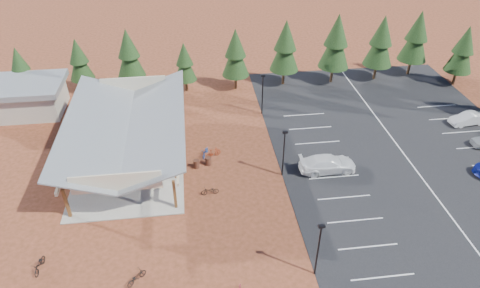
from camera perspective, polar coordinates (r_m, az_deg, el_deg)
ground at (r=40.37m, az=-0.78°, el=-6.48°), size 140.00×140.00×0.00m
asphalt_lot at (r=47.77m, az=21.41°, el=-1.82°), size 27.00×44.00×0.04m
concrete_pad at (r=46.19m, az=-14.22°, el=-1.57°), size 10.60×18.60×0.10m
bike_pavilion at (r=44.13m, az=-14.91°, el=2.38°), size 11.65×19.40×4.97m
outbuilding at (r=57.94m, az=-27.48°, el=5.52°), size 11.00×7.00×3.90m
lamp_post_0 at (r=32.15m, az=10.43°, el=-13.31°), size 0.50×0.25×5.14m
lamp_post_1 at (r=40.77m, az=5.86°, el=-0.87°), size 0.50×0.25×5.14m
lamp_post_2 at (r=50.79m, az=3.02°, el=6.97°), size 0.50×0.25×5.14m
trash_bin_0 at (r=43.26m, az=-5.84°, el=-2.66°), size 0.60×0.60×0.90m
trash_bin_1 at (r=43.54m, az=-4.25°, el=-2.28°), size 0.60×0.60×0.90m
pine_0 at (r=60.61m, az=-27.25°, el=9.08°), size 2.91×2.91×6.78m
pine_1 at (r=59.23m, az=-20.70°, el=10.47°), size 3.09×3.09×7.21m
pine_2 at (r=57.34m, az=-14.61°, el=11.59°), size 3.58×3.58×8.34m
pine_3 at (r=56.11m, az=-7.40°, el=10.79°), size 2.87×2.87×6.69m
pine_4 at (r=55.86m, az=-0.61°, el=12.04°), size 3.54×3.54×8.26m
pine_5 at (r=57.22m, az=6.06°, el=12.85°), size 3.83×3.83×8.92m
pine_6 at (r=58.71m, az=12.68°, el=13.18°), size 4.09×4.09×9.53m
pine_7 at (r=61.32m, az=18.29°, el=12.89°), size 3.86×3.86×9.00m
pine_8 at (r=64.41m, az=22.48°, el=13.11°), size 3.91×3.91×9.12m
pine_13 at (r=64.06m, az=27.62°, el=11.10°), size 3.51×3.51×8.19m
bike_0 at (r=42.47m, az=-16.32°, el=-4.73°), size 1.88×0.98×0.94m
bike_1 at (r=45.38m, az=-17.58°, el=-2.14°), size 1.61×0.57×0.95m
bike_2 at (r=46.19m, az=-16.19°, el=-1.12°), size 1.92×0.98×0.96m
bike_3 at (r=51.94m, az=-14.61°, el=3.51°), size 1.82×1.05×1.05m
bike_4 at (r=41.78m, az=-13.12°, el=-4.93°), size 1.72×0.65×0.89m
bike_5 at (r=42.11m, az=-9.91°, el=-3.94°), size 1.87×0.87×1.08m
bike_6 at (r=48.25m, az=-12.70°, el=1.09°), size 1.69×0.67×0.87m
bike_7 at (r=51.62m, az=-9.75°, el=4.00°), size 1.83×0.73×1.07m
bike_8 at (r=37.09m, az=-25.16°, el=-14.37°), size 0.88×1.98×1.01m
bike_12 at (r=34.01m, az=-13.65°, el=-16.88°), size 1.68×1.68×0.93m
bike_14 at (r=44.79m, az=-4.63°, el=-1.06°), size 1.17×1.92×0.95m
bike_15 at (r=44.48m, az=-3.60°, el=-1.17°), size 1.88×1.36×1.11m
bike_16 at (r=39.97m, az=-4.03°, el=-6.25°), size 1.71×0.72×0.88m
car_3 at (r=43.27m, az=11.60°, el=-2.59°), size 5.68×2.36×1.64m
car_9 at (r=56.31m, az=28.09°, el=2.98°), size 4.33×1.89×1.38m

